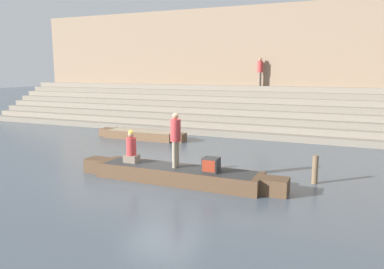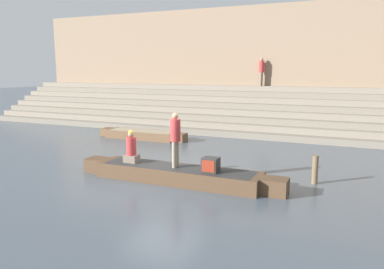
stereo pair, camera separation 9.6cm
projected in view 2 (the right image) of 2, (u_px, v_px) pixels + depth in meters
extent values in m
plane|color=#4C5660|center=(161.00, 177.00, 12.92)|extent=(120.00, 120.00, 0.00)
cube|color=gray|center=(246.00, 128.00, 22.57)|extent=(36.00, 5.31, 0.33)
cube|color=gray|center=(247.00, 122.00, 22.81)|extent=(36.00, 4.65, 0.33)
cube|color=gray|center=(249.00, 116.00, 23.06)|extent=(36.00, 3.98, 0.33)
cube|color=gray|center=(251.00, 110.00, 23.30)|extent=(36.00, 3.32, 0.33)
cube|color=gray|center=(252.00, 105.00, 23.55)|extent=(36.00, 2.66, 0.33)
cube|color=gray|center=(254.00, 99.00, 23.79)|extent=(36.00, 1.99, 0.33)
cube|color=gray|center=(255.00, 94.00, 24.03)|extent=(36.00, 1.33, 0.33)
cube|color=gray|center=(256.00, 88.00, 24.28)|extent=(36.00, 0.66, 0.33)
cube|color=#937A60|center=(260.00, 66.00, 24.87)|extent=(34.20, 1.20, 7.74)
cube|color=brown|center=(257.00, 121.00, 24.92)|extent=(34.20, 0.12, 0.60)
cube|color=brown|center=(177.00, 175.00, 12.28)|extent=(5.59, 1.19, 0.49)
cube|color=#2D2D2D|center=(177.00, 168.00, 12.24)|extent=(5.14, 1.09, 0.05)
cube|color=brown|center=(275.00, 187.00, 11.02)|extent=(0.78, 0.65, 0.49)
cube|color=brown|center=(98.00, 165.00, 13.54)|extent=(0.78, 0.65, 0.49)
cylinder|color=olive|center=(165.00, 163.00, 13.21)|extent=(2.57, 0.04, 0.04)
cylinder|color=gray|center=(177.00, 154.00, 12.28)|extent=(0.14, 0.14, 0.86)
cylinder|color=gray|center=(174.00, 155.00, 12.11)|extent=(0.14, 0.14, 0.86)
cylinder|color=#B23333|center=(175.00, 130.00, 12.06)|extent=(0.34, 0.34, 0.72)
sphere|color=#9E7556|center=(175.00, 116.00, 11.98)|extent=(0.21, 0.21, 0.21)
cube|color=#756656|center=(132.00, 159.00, 12.90)|extent=(0.47, 0.37, 0.25)
cylinder|color=#B23333|center=(131.00, 146.00, 12.83)|extent=(0.34, 0.34, 0.61)
sphere|color=#9E7556|center=(131.00, 135.00, 12.76)|extent=(0.21, 0.21, 0.21)
sphere|color=gold|center=(131.00, 133.00, 12.75)|extent=(0.17, 0.17, 0.17)
cube|color=#2D2D2D|center=(211.00, 165.00, 11.68)|extent=(0.50, 0.43, 0.45)
cube|color=#99331E|center=(208.00, 166.00, 11.48)|extent=(0.42, 0.02, 0.37)
cube|color=brown|center=(143.00, 134.00, 20.08)|extent=(3.94, 1.25, 0.42)
cube|color=tan|center=(142.00, 131.00, 20.05)|extent=(3.63, 1.15, 0.05)
cube|color=brown|center=(180.00, 137.00, 19.19)|extent=(0.55, 0.69, 0.42)
cube|color=brown|center=(108.00, 132.00, 20.97)|extent=(0.55, 0.69, 0.42)
cylinder|color=brown|center=(315.00, 170.00, 12.04)|extent=(0.19, 0.19, 0.93)
cylinder|color=#756656|center=(262.00, 79.00, 24.14)|extent=(0.15, 0.15, 0.86)
cylinder|color=#756656|center=(261.00, 79.00, 23.97)|extent=(0.15, 0.15, 0.86)
cylinder|color=#B23333|center=(262.00, 67.00, 23.92)|extent=(0.35, 0.35, 0.72)
sphere|color=#9E7556|center=(262.00, 59.00, 23.84)|extent=(0.21, 0.21, 0.21)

